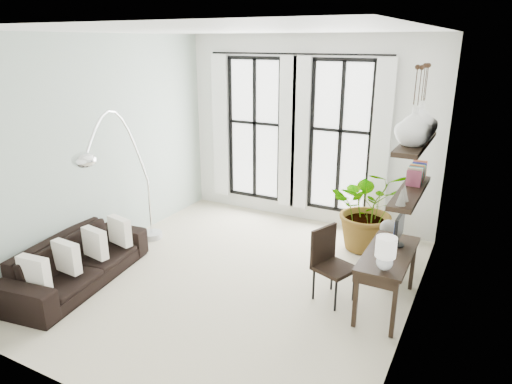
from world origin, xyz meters
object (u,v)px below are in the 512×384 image
Objects in this scene: sofa at (78,261)px; buddha at (386,252)px; plant at (369,208)px; desk_chair at (330,259)px; desk at (387,257)px; arc_lamp at (117,145)px.

sofa is 4.15m from buddha.
sofa is 1.59× the size of plant.
desk_chair is at bearing -117.38° from buddha.
desk is 0.70m from desk_chair.
desk reaches higher than desk_chair.
sofa is 1.64m from arc_lamp.
plant is 0.59× the size of arc_lamp.
arc_lamp is (0.10, 0.81, 1.43)m from sofa.
desk is (3.75, 1.23, 0.39)m from sofa.
desk is at bearing 6.60° from arc_lamp.
arc_lamp is at bearing -173.40° from desk.
desk is 1.34× the size of desk_chair.
plant is at bearing 108.99° from desk_chair.
plant is 1.66× the size of buddha.
plant is 3.80m from arc_lamp.
desk reaches higher than sofa.
arc_lamp reaches higher than desk.
plant is at bearing 121.66° from buddha.
arc_lamp is at bearing -159.04° from buddha.
arc_lamp is (-3.03, -2.02, 1.07)m from plant.
plant is 1.43× the size of desk_chair.
sofa is at bearing -137.80° from plant.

